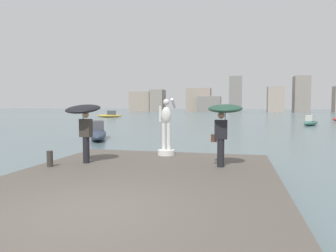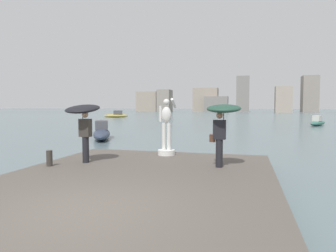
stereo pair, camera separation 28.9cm
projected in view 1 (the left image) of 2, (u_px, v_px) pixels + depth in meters
ground_plane at (220, 122)px, 44.46m from camera, size 400.00×400.00×0.00m
pier at (131, 190)px, 7.63m from camera, size 7.42×10.24×0.40m
statue_white_figure at (166, 133)px, 11.78m from camera, size 0.66×0.89×2.22m
onlooker_left at (84, 116)px, 10.12m from camera, size 1.23×1.25×2.03m
onlooker_right at (224, 117)px, 9.41m from camera, size 1.10×1.12×2.01m
mooring_bollard at (50, 159)px, 9.53m from camera, size 0.19×0.19×0.50m
boat_near at (98, 133)px, 21.24m from camera, size 3.36×5.43×1.27m
boat_mid at (110, 115)px, 61.04m from camera, size 5.22×2.98×1.40m
boat_far at (311, 122)px, 35.90m from camera, size 2.97×4.54×1.23m
distant_skyline at (222, 99)px, 117.83m from camera, size 82.81×12.64×13.47m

